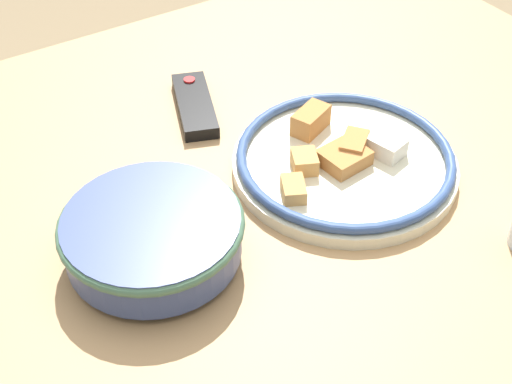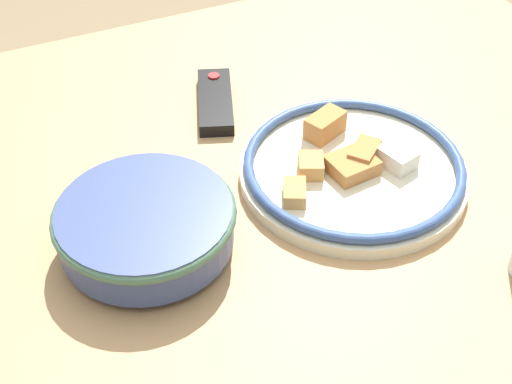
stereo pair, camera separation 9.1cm
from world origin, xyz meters
The scene contains 4 objects.
dining_table centered at (0.00, 0.00, 0.63)m, with size 1.16×1.03×0.71m.
noodle_bowl centered at (-0.26, -0.04, 0.75)m, with size 0.22×0.22×0.07m.
food_plate centered at (0.04, -0.03, 0.73)m, with size 0.31×0.31×0.05m.
tv_remote centered at (-0.07, 0.21, 0.72)m, with size 0.10×0.17×0.02m.
Camera 2 is at (-0.40, -0.65, 1.35)m, focal length 50.00 mm.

